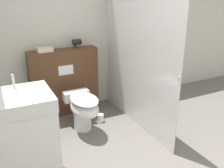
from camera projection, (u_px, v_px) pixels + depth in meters
wall_back at (78, 30)px, 3.83m from camera, size 8.00×0.06×2.50m
partition_panel at (65, 82)px, 3.80m from camera, size 1.02×0.23×1.01m
shower_glass at (136, 56)px, 3.35m from camera, size 0.04×1.79×1.97m
toilet at (83, 108)px, 3.34m from camera, size 0.36×0.68×0.51m
sink_vanity at (23, 142)px, 2.32m from camera, size 0.59×0.54×1.11m
hair_drier at (77, 42)px, 3.71m from camera, size 0.15×0.08×0.13m
folded_towel at (45, 49)px, 3.50m from camera, size 0.21×0.18×0.05m
spare_toilet_roll at (100, 118)px, 3.66m from camera, size 0.10×0.10×0.12m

